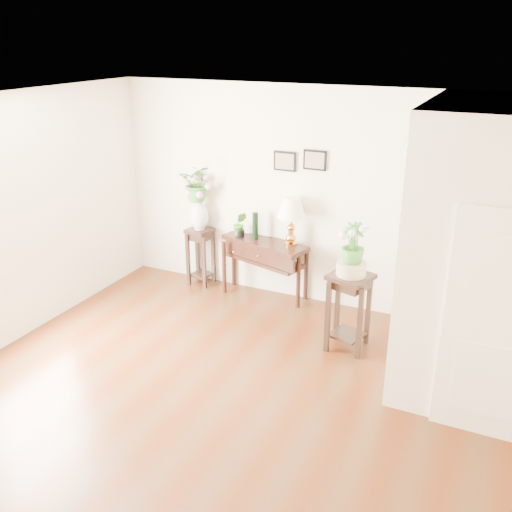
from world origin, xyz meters
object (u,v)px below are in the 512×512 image
Objects in this scene: plant_stand_a at (201,256)px; console_table at (265,269)px; table_lamp at (291,219)px; plant_stand_b at (348,312)px.

console_table is at bearing 0.00° from plant_stand_a.
table_lamp reaches higher than plant_stand_a.
console_table is 1.34× the size of plant_stand_b.
console_table is 1.89× the size of table_lamp.
table_lamp reaches higher than console_table.
table_lamp is at bearing 140.96° from plant_stand_b.
plant_stand_b reaches higher than console_table.
plant_stand_b is (1.04, -0.85, -0.70)m from table_lamp.
console_table is 1.46× the size of plant_stand_a.
plant_stand_a is (-1.36, 0.00, -0.74)m from table_lamp.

